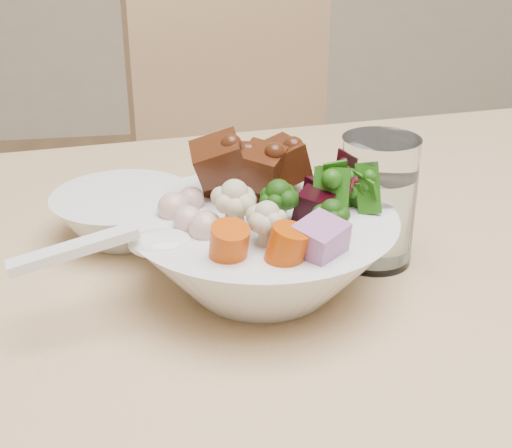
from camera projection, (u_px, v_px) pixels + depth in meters
name	position (u px, v px, depth m)	size (l,w,h in m)	color
dining_table	(510.00, 328.00, 0.72)	(1.73, 1.11, 0.77)	tan
chair_far	(262.00, 204.00, 1.41)	(0.55, 0.55, 0.93)	tan
food_bowl	(264.00, 245.00, 0.63)	(0.24, 0.24, 0.13)	white
soup_spoon	(139.00, 245.00, 0.57)	(0.15, 0.06, 0.03)	white
water_glass	(377.00, 206.00, 0.67)	(0.07, 0.07, 0.12)	white
side_bowl	(124.00, 216.00, 0.72)	(0.14, 0.14, 0.05)	white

